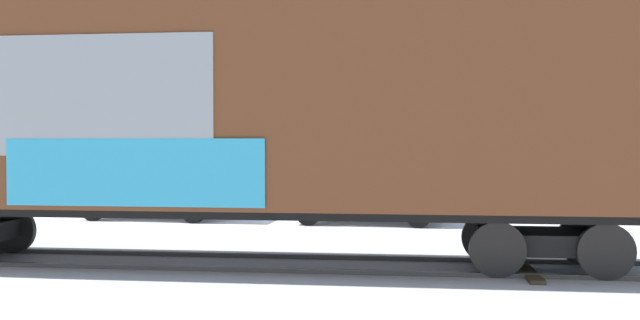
% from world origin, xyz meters
% --- Properties ---
extents(ground_plane, '(260.00, 260.00, 0.00)m').
position_xyz_m(ground_plane, '(0.00, 0.00, 0.00)').
color(ground_plane, silver).
extents(track, '(60.02, 4.29, 0.08)m').
position_xyz_m(track, '(0.37, 0.00, 0.04)').
color(track, '#4C4742').
rests_on(track, ground_plane).
extents(freight_car, '(16.75, 3.55, 4.92)m').
position_xyz_m(freight_car, '(0.29, -0.00, 2.81)').
color(freight_car, brown).
rests_on(freight_car, ground_plane).
extents(flagpole, '(1.72, 0.24, 9.49)m').
position_xyz_m(flagpole, '(2.43, 9.07, 6.24)').
color(flagpole, silver).
rests_on(flagpole, ground_plane).
extents(hillside, '(159.53, 32.62, 14.70)m').
position_xyz_m(hillside, '(-0.02, 67.66, 5.12)').
color(hillside, slate).
rests_on(hillside, ground_plane).
extents(parked_car_white, '(4.38, 1.97, 1.85)m').
position_xyz_m(parked_car_white, '(-3.98, 6.74, 0.89)').
color(parked_car_white, silver).
rests_on(parked_car_white, ground_plane).
extents(parked_car_silver, '(4.25, 2.07, 1.71)m').
position_xyz_m(parked_car_silver, '(2.11, 6.69, 0.88)').
color(parked_car_silver, '#B7BABF').
rests_on(parked_car_silver, ground_plane).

